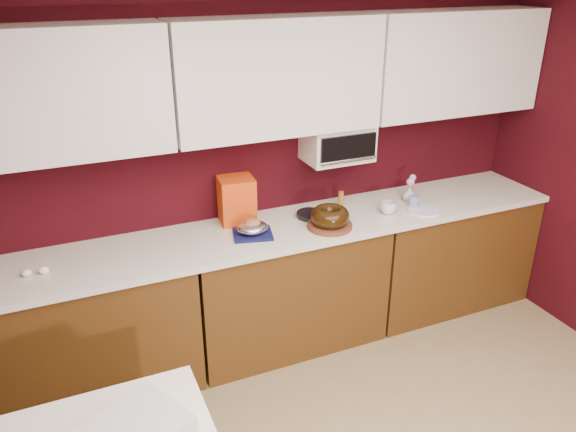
{
  "coord_description": "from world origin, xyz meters",
  "views": [
    {
      "loc": [
        -1.32,
        -1.13,
        2.48
      ],
      "look_at": [
        -0.03,
        1.84,
        1.02
      ],
      "focal_mm": 35.0,
      "sensor_mm": 36.0,
      "label": 1
    }
  ],
  "objects_px": {
    "bundt_cake": "(330,216)",
    "pandoro_box": "(237,200)",
    "foil_ham_nest": "(252,228)",
    "toaster_oven": "(337,142)",
    "coffee_mug": "(388,207)",
    "blue_jar": "(414,202)",
    "flower_vase": "(409,193)"
  },
  "relations": [
    {
      "from": "bundt_cake",
      "to": "flower_vase",
      "type": "height_order",
      "value": "bundt_cake"
    },
    {
      "from": "bundt_cake",
      "to": "blue_jar",
      "type": "bearing_deg",
      "value": 4.64
    },
    {
      "from": "toaster_oven",
      "to": "bundt_cake",
      "type": "bearing_deg",
      "value": -123.14
    },
    {
      "from": "foil_ham_nest",
      "to": "flower_vase",
      "type": "relative_size",
      "value": 1.69
    },
    {
      "from": "toaster_oven",
      "to": "coffee_mug",
      "type": "xyz_separation_m",
      "value": [
        0.28,
        -0.26,
        -0.42
      ]
    },
    {
      "from": "bundt_cake",
      "to": "coffee_mug",
      "type": "bearing_deg",
      "value": 4.74
    },
    {
      "from": "bundt_cake",
      "to": "blue_jar",
      "type": "relative_size",
      "value": 2.91
    },
    {
      "from": "pandoro_box",
      "to": "coffee_mug",
      "type": "bearing_deg",
      "value": -11.02
    },
    {
      "from": "toaster_oven",
      "to": "flower_vase",
      "type": "relative_size",
      "value": 3.79
    },
    {
      "from": "toaster_oven",
      "to": "blue_jar",
      "type": "bearing_deg",
      "value": -25.67
    },
    {
      "from": "toaster_oven",
      "to": "bundt_cake",
      "type": "xyz_separation_m",
      "value": [
        -0.19,
        -0.3,
        -0.39
      ]
    },
    {
      "from": "pandoro_box",
      "to": "foil_ham_nest",
      "type": "bearing_deg",
      "value": -80.02
    },
    {
      "from": "flower_vase",
      "to": "bundt_cake",
      "type": "bearing_deg",
      "value": -166.83
    },
    {
      "from": "bundt_cake",
      "to": "pandoro_box",
      "type": "xyz_separation_m",
      "value": [
        -0.52,
        0.34,
        0.07
      ]
    },
    {
      "from": "blue_jar",
      "to": "toaster_oven",
      "type": "bearing_deg",
      "value": 154.33
    },
    {
      "from": "foil_ham_nest",
      "to": "pandoro_box",
      "type": "relative_size",
      "value": 0.65
    },
    {
      "from": "foil_ham_nest",
      "to": "pandoro_box",
      "type": "bearing_deg",
      "value": 94.44
    },
    {
      "from": "foil_ham_nest",
      "to": "flower_vase",
      "type": "bearing_deg",
      "value": 3.79
    },
    {
      "from": "bundt_cake",
      "to": "toaster_oven",
      "type": "bearing_deg",
      "value": 56.86
    },
    {
      "from": "toaster_oven",
      "to": "coffee_mug",
      "type": "bearing_deg",
      "value": -42.87
    },
    {
      "from": "bundt_cake",
      "to": "coffee_mug",
      "type": "relative_size",
      "value": 2.46
    },
    {
      "from": "coffee_mug",
      "to": "blue_jar",
      "type": "distance_m",
      "value": 0.22
    },
    {
      "from": "coffee_mug",
      "to": "bundt_cake",
      "type": "bearing_deg",
      "value": -175.26
    },
    {
      "from": "foil_ham_nest",
      "to": "pandoro_box",
      "type": "height_order",
      "value": "pandoro_box"
    },
    {
      "from": "pandoro_box",
      "to": "blue_jar",
      "type": "height_order",
      "value": "pandoro_box"
    },
    {
      "from": "foil_ham_nest",
      "to": "blue_jar",
      "type": "xyz_separation_m",
      "value": [
        1.2,
        -0.03,
        -0.01
      ]
    },
    {
      "from": "toaster_oven",
      "to": "foil_ham_nest",
      "type": "distance_m",
      "value": 0.84
    },
    {
      "from": "toaster_oven",
      "to": "coffee_mug",
      "type": "relative_size",
      "value": 4.33
    },
    {
      "from": "coffee_mug",
      "to": "flower_vase",
      "type": "bearing_deg",
      "value": 26.67
    },
    {
      "from": "toaster_oven",
      "to": "blue_jar",
      "type": "xyz_separation_m",
      "value": [
        0.5,
        -0.24,
        -0.43
      ]
    },
    {
      "from": "foil_ham_nest",
      "to": "blue_jar",
      "type": "distance_m",
      "value": 1.2
    },
    {
      "from": "pandoro_box",
      "to": "coffee_mug",
      "type": "height_order",
      "value": "pandoro_box"
    }
  ]
}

